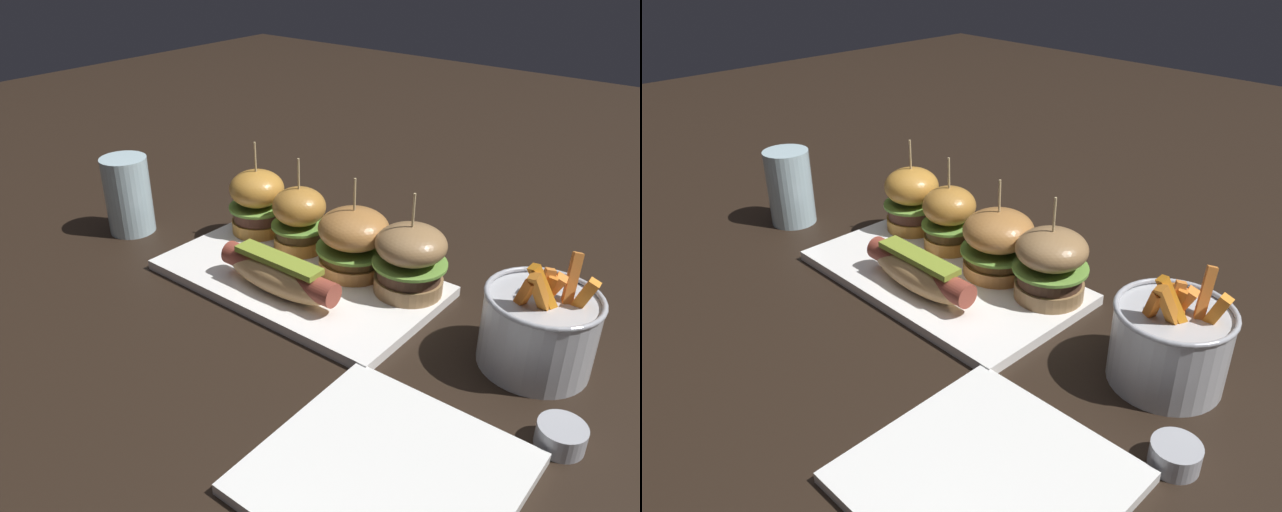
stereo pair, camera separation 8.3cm
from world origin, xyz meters
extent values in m
plane|color=black|center=(0.00, 0.00, 0.00)|extent=(3.00, 3.00, 0.00)
cube|color=white|center=(0.00, 0.00, 0.01)|extent=(0.38, 0.22, 0.01)
ellipsoid|color=tan|center=(0.01, -0.05, 0.04)|extent=(0.17, 0.05, 0.05)
cylinder|color=brown|center=(0.01, -0.05, 0.04)|extent=(0.18, 0.03, 0.03)
cube|color=olive|center=(0.01, -0.05, 0.06)|extent=(0.13, 0.03, 0.01)
cylinder|color=#C18433|center=(-0.14, 0.06, 0.02)|extent=(0.08, 0.08, 0.02)
cylinder|color=brown|center=(-0.14, 0.06, 0.04)|extent=(0.08, 0.08, 0.02)
cylinder|color=#6B9E3D|center=(-0.14, 0.06, 0.05)|extent=(0.09, 0.09, 0.00)
ellipsoid|color=#C18433|center=(-0.14, 0.06, 0.08)|extent=(0.08, 0.08, 0.06)
cylinder|color=tan|center=(-0.14, 0.06, 0.13)|extent=(0.00, 0.00, 0.06)
cylinder|color=#B57A32|center=(-0.05, 0.06, 0.02)|extent=(0.08, 0.08, 0.02)
cylinder|color=#46341B|center=(-0.05, 0.06, 0.04)|extent=(0.07, 0.07, 0.02)
cylinder|color=#609338|center=(-0.05, 0.06, 0.05)|extent=(0.08, 0.08, 0.00)
ellipsoid|color=#B57A32|center=(-0.05, 0.06, 0.08)|extent=(0.08, 0.08, 0.05)
cylinder|color=tan|center=(-0.05, 0.06, 0.12)|extent=(0.00, 0.00, 0.06)
cylinder|color=#AB723A|center=(0.05, 0.05, 0.02)|extent=(0.09, 0.09, 0.02)
cylinder|color=#4D3419|center=(0.05, 0.05, 0.04)|extent=(0.09, 0.09, 0.01)
cylinder|color=#609338|center=(0.05, 0.05, 0.05)|extent=(0.10, 0.10, 0.00)
ellipsoid|color=#AB723A|center=(0.05, 0.05, 0.08)|extent=(0.10, 0.10, 0.05)
cylinder|color=tan|center=(0.05, 0.05, 0.12)|extent=(0.00, 0.00, 0.06)
cylinder|color=#987248|center=(0.14, 0.06, 0.02)|extent=(0.09, 0.09, 0.02)
cylinder|color=#442C1F|center=(0.14, 0.06, 0.04)|extent=(0.08, 0.08, 0.02)
cylinder|color=#6B9E3D|center=(0.14, 0.06, 0.06)|extent=(0.10, 0.10, 0.00)
ellipsoid|color=#987248|center=(0.14, 0.06, 0.08)|extent=(0.09, 0.09, 0.05)
cylinder|color=tan|center=(0.14, 0.06, 0.12)|extent=(0.00, 0.00, 0.06)
cylinder|color=#B7BABF|center=(0.32, 0.03, 0.04)|extent=(0.12, 0.12, 0.09)
torus|color=#A8AAB2|center=(0.32, 0.03, 0.09)|extent=(0.13, 0.13, 0.01)
cube|color=orange|center=(0.32, 0.03, 0.09)|extent=(0.04, 0.02, 0.07)
cube|color=orange|center=(0.33, 0.03, 0.08)|extent=(0.04, 0.03, 0.07)
cube|color=orange|center=(0.35, 0.04, 0.09)|extent=(0.04, 0.01, 0.07)
cube|color=orange|center=(0.34, 0.04, 0.10)|extent=(0.02, 0.04, 0.09)
cube|color=orange|center=(0.33, 0.01, 0.09)|extent=(0.03, 0.04, 0.08)
cube|color=orange|center=(0.33, 0.02, 0.09)|extent=(0.01, 0.03, 0.08)
cube|color=orange|center=(0.33, 0.02, 0.10)|extent=(0.04, 0.04, 0.08)
cube|color=orange|center=(0.32, 0.02, 0.09)|extent=(0.03, 0.01, 0.07)
cube|color=orange|center=(0.31, 0.01, 0.09)|extent=(0.04, 0.03, 0.07)
cylinder|color=#A8AAB2|center=(0.39, -0.08, 0.01)|extent=(0.05, 0.05, 0.02)
cylinder|color=tan|center=(0.39, -0.08, 0.02)|extent=(0.04, 0.04, 0.00)
cube|color=white|center=(0.29, -0.21, 0.01)|extent=(0.22, 0.22, 0.01)
cylinder|color=silver|center=(-0.32, -0.04, 0.06)|extent=(0.07, 0.07, 0.12)
camera|label=1|loc=(0.50, -0.56, 0.45)|focal=35.34mm
camera|label=2|loc=(0.56, -0.51, 0.45)|focal=35.34mm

